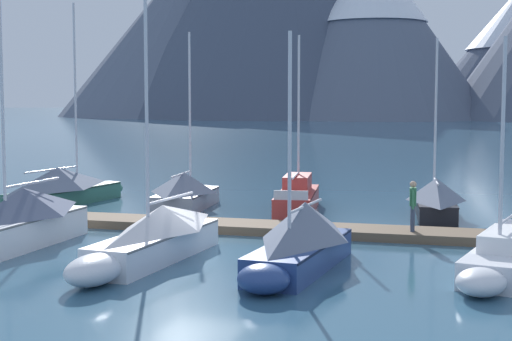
{
  "coord_description": "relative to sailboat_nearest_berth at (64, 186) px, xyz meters",
  "views": [
    {
      "loc": [
        8.29,
        -22.38,
        4.73
      ],
      "look_at": [
        0.0,
        6.0,
        2.0
      ],
      "focal_mm": 54.68,
      "sensor_mm": 36.0,
      "label": 1
    }
  ],
  "objects": [
    {
      "name": "sailboat_mid_dock_starboard",
      "position": [
        8.83,
        -10.36,
        -0.07
      ],
      "size": [
        2.01,
        7.45,
        8.55
      ],
      "color": "white",
      "rests_on": "ground"
    },
    {
      "name": "mountain_west_summit",
      "position": [
        -55.94,
        176.04,
        25.67
      ],
      "size": [
        83.34,
        83.34,
        51.47
      ],
      "color": "slate",
      "rests_on": "ground"
    },
    {
      "name": "dock",
      "position": [
        9.7,
        -4.52,
        -0.68
      ],
      "size": [
        21.11,
        2.32,
        0.3
      ],
      "color": "brown",
      "rests_on": "ground"
    },
    {
      "name": "sailboat_second_berth",
      "position": [
        3.75,
        -9.72,
        0.05
      ],
      "size": [
        2.11,
        7.29,
        9.01
      ],
      "color": "silver",
      "rests_on": "ground"
    },
    {
      "name": "person_on_dock",
      "position": [
        15.78,
        -4.6,
        0.44
      ],
      "size": [
        0.26,
        0.59,
        1.69
      ],
      "color": "#384256",
      "rests_on": "dock"
    },
    {
      "name": "sailboat_end_of_dock",
      "position": [
        16.21,
        0.67,
        -0.05
      ],
      "size": [
        2.11,
        5.91,
        7.15
      ],
      "color": "black",
      "rests_on": "ground"
    },
    {
      "name": "sailboat_mid_dock_port",
      "position": [
        5.67,
        0.62,
        -0.08
      ],
      "size": [
        2.41,
        6.13,
        7.61
      ],
      "color": "#93939E",
      "rests_on": "ground"
    },
    {
      "name": "sailboat_last_slip",
      "position": [
        18.55,
        -9.35,
        -0.34
      ],
      "size": [
        2.58,
        6.5,
        6.33
      ],
      "color": "white",
      "rests_on": "ground"
    },
    {
      "name": "sailboat_outer_slip",
      "position": [
        13.21,
        -10.16,
        0.05
      ],
      "size": [
        2.12,
        6.41,
        6.48
      ],
      "color": "navy",
      "rests_on": "ground"
    },
    {
      "name": "mountain_shoulder_ridge",
      "position": [
        -7.76,
        157.04,
        20.09
      ],
      "size": [
        56.19,
        56.19,
        40.0
      ],
      "color": "slate",
      "rests_on": "ground"
    },
    {
      "name": "sailboat_nearest_berth",
      "position": [
        0.0,
        0.0,
        0.0
      ],
      "size": [
        2.64,
        7.36,
        9.03
      ],
      "color": "#336B56",
      "rests_on": "ground"
    },
    {
      "name": "sailboat_far_berth",
      "position": [
        10.51,
        1.12,
        -0.23
      ],
      "size": [
        2.37,
        7.16,
        7.37
      ],
      "color": "#B2332D",
      "rests_on": "ground"
    },
    {
      "name": "ground_plane",
      "position": [
        9.7,
        -8.52,
        -0.82
      ],
      "size": [
        700.0,
        700.0,
        0.0
      ],
      "primitive_type": "plane",
      "color": "#335B75"
    }
  ]
}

